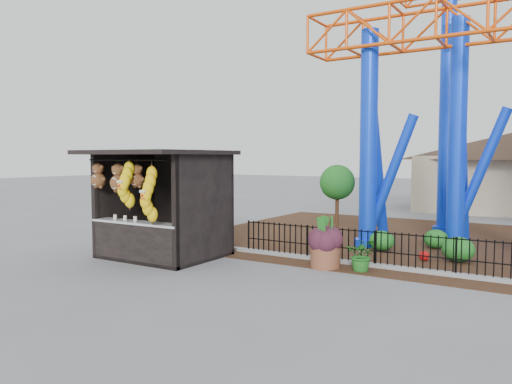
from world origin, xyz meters
The scene contains 10 objects.
ground centered at (0.00, 0.00, 0.00)m, with size 120.00×120.00×0.00m, color slate.
mulch_bed centered at (4.00, 8.00, 0.01)m, with size 18.00×12.00×0.02m, color #331E11.
curb centered at (4.00, 3.00, 0.06)m, with size 18.00×0.18×0.12m, color gray.
prize_booth centered at (-3.01, 0.91, 1.52)m, with size 3.50×3.40×3.12m.
picket_fence centered at (4.90, 3.00, 0.50)m, with size 12.20×0.06×1.00m, color black, non-canonical shape.
roller_coaster centered at (5.12, 8.23, 6.44)m, with size 11.00×6.37×10.82m.
terracotta_planter centered at (1.66, 2.32, 0.32)m, with size 0.78×0.78×0.64m, color brown.
planter_foliage centered at (1.66, 2.32, 0.96)m, with size 0.70×0.70×0.64m, color #381623.
potted_plant centered at (2.64, 2.42, 0.43)m, with size 0.77×0.67×0.86m, color #1B5B1A.
landscaping centered at (4.60, 5.60, 0.31)m, with size 8.97×3.63×0.70m.
Camera 1 is at (7.03, -9.71, 2.92)m, focal length 35.00 mm.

